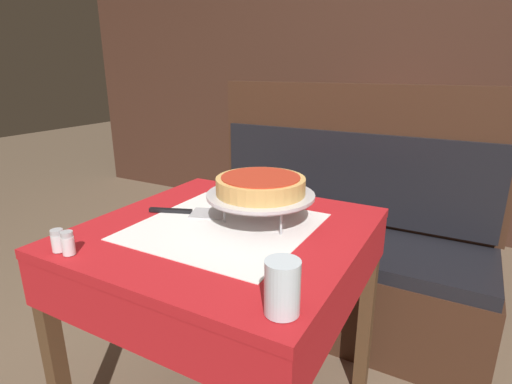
{
  "coord_description": "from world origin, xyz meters",
  "views": [
    {
      "loc": [
        0.65,
        -0.97,
        1.25
      ],
      "look_at": [
        0.08,
        0.05,
        0.88
      ],
      "focal_mm": 28.0,
      "sensor_mm": 36.0,
      "label": 1
    }
  ],
  "objects": [
    {
      "name": "dining_table_front",
      "position": [
        0.0,
        0.0,
        0.67
      ],
      "size": [
        0.84,
        0.84,
        0.77
      ],
      "color": "red",
      "rests_on": "ground_plane"
    },
    {
      "name": "dining_table_rear",
      "position": [
        0.1,
        1.69,
        0.65
      ],
      "size": [
        0.69,
        0.69,
        0.77
      ],
      "color": "red",
      "rests_on": "ground_plane"
    },
    {
      "name": "booth_bench",
      "position": [
        0.12,
        0.81,
        0.34
      ],
      "size": [
        1.44,
        0.52,
        1.18
      ],
      "color": "#3D2316",
      "rests_on": "ground_plane"
    },
    {
      "name": "back_wall_panel",
      "position": [
        0.0,
        2.24,
        1.2
      ],
      "size": [
        6.0,
        0.04,
        2.4
      ],
      "primitive_type": "cube",
      "color": "#3D2319",
      "rests_on": "ground_plane"
    },
    {
      "name": "pizza_pan_stand",
      "position": [
        0.08,
        0.08,
        0.86
      ],
      "size": [
        0.34,
        0.34,
        0.1
      ],
      "color": "#ADADB2",
      "rests_on": "dining_table_front"
    },
    {
      "name": "deep_dish_pizza",
      "position": [
        0.08,
        0.08,
        0.9
      ],
      "size": [
        0.28,
        0.28,
        0.06
      ],
      "color": "tan",
      "rests_on": "pizza_pan_stand"
    },
    {
      "name": "pizza_server",
      "position": [
        -0.16,
        0.04,
        0.78
      ],
      "size": [
        0.27,
        0.15,
        0.01
      ],
      "color": "#BCBCC1",
      "rests_on": "dining_table_front"
    },
    {
      "name": "water_glass_near",
      "position": [
        0.35,
        -0.33,
        0.83
      ],
      "size": [
        0.07,
        0.07,
        0.12
      ],
      "color": "silver",
      "rests_on": "dining_table_front"
    },
    {
      "name": "salt_shaker",
      "position": [
        -0.3,
        -0.37,
        0.81
      ],
      "size": [
        0.03,
        0.03,
        0.06
      ],
      "color": "silver",
      "rests_on": "dining_table_front"
    },
    {
      "name": "pepper_shaker",
      "position": [
        -0.26,
        -0.37,
        0.81
      ],
      "size": [
        0.03,
        0.03,
        0.06
      ],
      "color": "silver",
      "rests_on": "dining_table_front"
    },
    {
      "name": "condiment_caddy",
      "position": [
        0.07,
        1.61,
        0.81
      ],
      "size": [
        0.12,
        0.12,
        0.17
      ],
      "color": "black",
      "rests_on": "dining_table_rear"
    }
  ]
}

